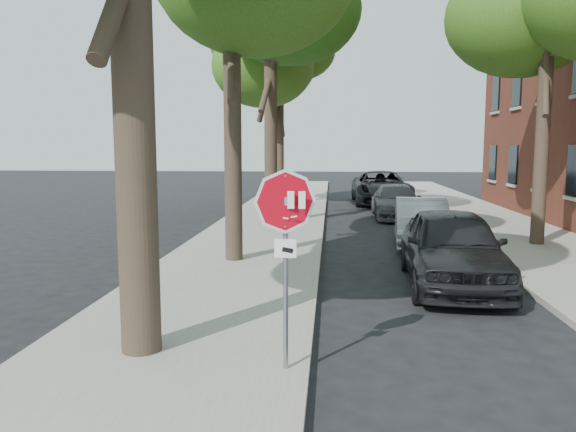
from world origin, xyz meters
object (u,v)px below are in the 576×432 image
Objects in this scene: tree_mid_b at (270,9)px; car_a at (452,247)px; tree_far at (280,60)px; car_c at (396,202)px; stop_sign at (285,230)px; car_b at (421,222)px; car_d at (381,188)px.

car_a is (4.91, -9.01, -7.16)m from tree_mid_b.
tree_far is 9.49m from car_c.
tree_far is at bearing 95.46° from stop_sign.
tree_mid_b is 2.19× the size of car_c.
tree_mid_b is at bearing 146.15° from car_b.
car_b is (5.32, -11.07, -6.50)m from tree_far.
car_a is at bearing -90.35° from car_c.
car_c is at bearing 95.23° from car_b.
car_c is (5.02, 2.62, -7.31)m from tree_mid_b.
stop_sign is at bearing -102.92° from car_b.
car_d is at bearing 95.83° from car_b.
tree_mid_b is 2.40× the size of car_b.
tree_far is 8.32m from car_d.
car_b is 0.92× the size of car_c.
tree_far is (-0.30, 6.99, -0.78)m from tree_mid_b.
stop_sign is 10.67m from car_b.
car_a is 1.14× the size of car_b.
car_d reaches higher than car_b.
car_d is (-0.13, 12.45, 0.14)m from car_b.
stop_sign is at bearing -100.91° from car_c.
car_c is at bearing -39.35° from tree_far.
tree_far is 13.90m from car_b.
car_d is (-0.01, 17.38, 0.02)m from car_a.
stop_sign is 0.60× the size of car_b.
car_d is (3.17, 22.52, -1.09)m from stop_sign.
tree_mid_b is at bearing -120.88° from car_d.
stop_sign is 0.55× the size of car_c.
car_b is (5.02, -4.08, -7.28)m from tree_mid_b.
stop_sign is 0.28× the size of tree_far.
car_d is at bearing 91.53° from car_c.
stop_sign is 22.76m from car_d.
car_a is at bearing -86.12° from car_b.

